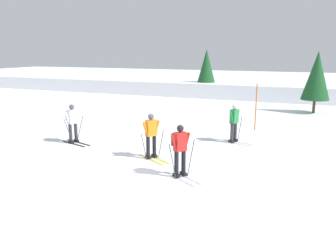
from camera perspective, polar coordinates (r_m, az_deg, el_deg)
The scene contains 9 objects.
ground_plane at distance 11.78m, azimuth -4.23°, elevation -7.40°, with size 120.00×120.00×0.00m, color white.
far_snow_ridge at distance 31.75m, azimuth 13.14°, elevation 5.98°, with size 80.00×6.99×1.24m, color white.
skier_orange at distance 12.85m, azimuth -2.79°, elevation -1.44°, with size 1.55×1.16×1.71m.
skier_green at distance 15.37m, azimuth 10.90°, elevation 0.65°, with size 1.63×0.96×1.71m.
skier_red at distance 10.96m, azimuth 1.95°, elevation -3.65°, with size 1.54×1.19×1.71m.
skier_white at distance 15.58m, azimuth -15.57°, elevation 0.72°, with size 1.64×0.96×1.71m.
trail_marker_pole at distance 18.03m, azimuth 14.34°, elevation 3.06°, with size 0.05×0.05×2.36m, color #C65614.
conifer_far_left at distance 30.90m, azimuth 6.37°, elevation 9.51°, with size 1.76×1.76×4.11m.
conifer_far_right at distance 24.09m, azimuth 23.39°, elevation 7.66°, with size 1.76×1.76×3.97m.
Camera 1 is at (4.98, -9.91, 3.98)m, focal length 36.83 mm.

